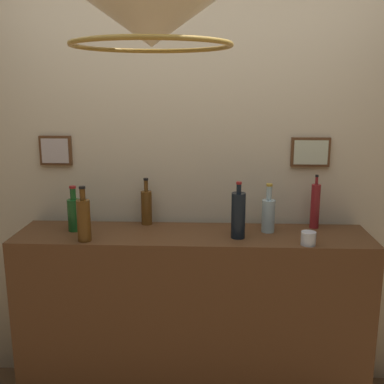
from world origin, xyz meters
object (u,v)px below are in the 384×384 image
liquor_bottle_vermouth (315,206)px  liquor_bottle_gin (146,207)px  pendant_lamp (151,20)px  liquor_bottle_port (84,219)px  liquor_bottle_mezcal (74,213)px  glass_tumbler_rocks (308,238)px  liquor_bottle_bourbon (238,215)px  liquor_bottle_amaro (268,214)px

liquor_bottle_vermouth → liquor_bottle_gin: size_ratio=1.12×
liquor_bottle_vermouth → pendant_lamp: bearing=-126.0°
liquor_bottle_gin → liquor_bottle_port: 0.43m
liquor_bottle_mezcal → liquor_bottle_port: bearing=-59.0°
liquor_bottle_vermouth → liquor_bottle_gin: bearing=178.5°
liquor_bottle_mezcal → glass_tumbler_rocks: size_ratio=3.33×
liquor_bottle_bourbon → liquor_bottle_port: (-0.82, -0.09, -0.01)m
liquor_bottle_amaro → liquor_bottle_vermouth: bearing=17.9°
liquor_bottle_mezcal → glass_tumbler_rocks: bearing=-8.2°
liquor_bottle_vermouth → glass_tumbler_rocks: liquor_bottle_vermouth is taller
liquor_bottle_amaro → liquor_bottle_bourbon: bearing=-146.8°
liquor_bottle_bourbon → liquor_bottle_gin: bearing=156.5°
liquor_bottle_bourbon → liquor_bottle_vermouth: bearing=24.2°
liquor_bottle_vermouth → liquor_bottle_mezcal: (-1.38, -0.12, -0.03)m
liquor_bottle_bourbon → liquor_bottle_port: size_ratio=1.05×
liquor_bottle_bourbon → pendant_lamp: 1.29m
liquor_bottle_vermouth → liquor_bottle_port: bearing=-167.0°
liquor_bottle_amaro → pendant_lamp: pendant_lamp is taller
liquor_bottle_gin → glass_tumbler_rocks: 0.95m
liquor_bottle_bourbon → liquor_bottle_amaro: liquor_bottle_bourbon is taller
liquor_bottle_vermouth → glass_tumbler_rocks: 0.33m
liquor_bottle_mezcal → pendant_lamp: bearing=-58.9°
liquor_bottle_port → liquor_bottle_bourbon: bearing=6.2°
liquor_bottle_mezcal → liquor_bottle_amaro: liquor_bottle_amaro is taller
liquor_bottle_port → pendant_lamp: size_ratio=0.52×
liquor_bottle_port → liquor_bottle_vermouth: bearing=13.0°
liquor_bottle_port → liquor_bottle_amaro: size_ratio=1.07×
liquor_bottle_vermouth → liquor_bottle_mezcal: liquor_bottle_vermouth is taller
liquor_bottle_gin → liquor_bottle_port: bearing=-132.0°
pendant_lamp → liquor_bottle_bourbon: bearing=69.1°
liquor_bottle_mezcal → liquor_bottle_vermouth: bearing=4.9°
liquor_bottle_mezcal → liquor_bottle_bourbon: bearing=-5.3°
liquor_bottle_port → liquor_bottle_amaro: liquor_bottle_port is taller
liquor_bottle_amaro → glass_tumbler_rocks: bearing=-49.3°
liquor_bottle_port → glass_tumbler_rocks: 1.18m
liquor_bottle_port → liquor_bottle_mezcal: bearing=121.0°
liquor_bottle_gin → liquor_bottle_bourbon: (0.53, -0.23, 0.02)m
liquor_bottle_mezcal → liquor_bottle_gin: bearing=20.3°
liquor_bottle_mezcal → liquor_bottle_gin: (0.39, 0.15, 0.01)m
liquor_bottle_amaro → glass_tumbler_rocks: (0.18, -0.21, -0.07)m
liquor_bottle_gin → liquor_bottle_mezcal: bearing=-159.7°
liquor_bottle_bourbon → liquor_bottle_port: bearing=-173.8°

